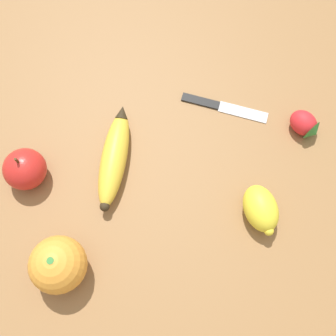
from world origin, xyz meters
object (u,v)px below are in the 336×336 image
(banana, at_px, (114,157))
(lemon, at_px, (261,209))
(apple, at_px, (25,169))
(paring_knife, at_px, (221,106))
(orange, at_px, (58,265))
(strawberry, at_px, (305,124))

(banana, bearing_deg, lemon, -103.60)
(apple, height_order, paring_knife, apple)
(orange, height_order, paring_knife, orange)
(lemon, relative_size, paring_knife, 0.58)
(orange, xyz_separation_m, strawberry, (0.33, -0.35, -0.02))
(strawberry, bearing_deg, lemon, -71.66)
(strawberry, distance_m, apple, 0.49)
(orange, relative_size, paring_knife, 0.53)
(paring_knife, bearing_deg, orange, -25.51)
(orange, xyz_separation_m, paring_knife, (0.34, -0.20, -0.04))
(apple, xyz_separation_m, paring_knife, (0.20, -0.30, -0.03))
(lemon, height_order, paring_knife, lemon)
(banana, xyz_separation_m, strawberry, (0.13, -0.32, -0.00))
(strawberry, distance_m, paring_knife, 0.15)
(apple, bearing_deg, lemon, -87.80)
(lemon, bearing_deg, banana, 80.89)
(banana, bearing_deg, apple, 107.73)
(apple, distance_m, paring_knife, 0.37)
(apple, bearing_deg, banana, -67.77)
(strawberry, relative_size, paring_knife, 0.42)
(apple, bearing_deg, orange, -142.77)
(banana, xyz_separation_m, apple, (-0.06, 0.14, 0.01))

